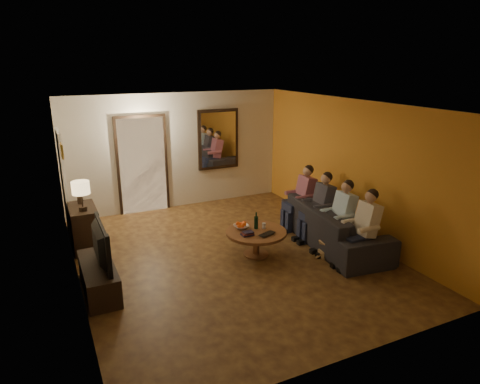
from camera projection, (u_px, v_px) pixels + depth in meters
name	position (u px, v px, depth m)	size (l,w,h in m)	color
floor	(232.00, 256.00, 7.46)	(5.00, 6.00, 0.01)	#3A1E0F
ceiling	(231.00, 105.00, 6.69)	(5.00, 6.00, 0.01)	white
back_wall	(177.00, 151.00, 9.66)	(5.00, 0.02, 2.60)	beige
front_wall	(349.00, 257.00, 4.49)	(5.00, 0.02, 2.60)	beige
left_wall	(71.00, 206.00, 6.05)	(0.02, 6.00, 2.60)	beige
right_wall	(351.00, 169.00, 8.10)	(0.02, 6.00, 2.60)	beige
orange_accent	(351.00, 169.00, 8.10)	(0.01, 6.00, 2.60)	orange
kitchen_doorway	(143.00, 166.00, 9.39)	(1.00, 0.06, 2.10)	#FFE0A5
door_trim	(143.00, 166.00, 9.38)	(1.12, 0.04, 2.22)	black
fridge_glimpse	(154.00, 171.00, 9.54)	(0.45, 0.03, 1.70)	silver
mirror_frame	(218.00, 139.00, 9.98)	(1.00, 0.05, 1.40)	black
mirror_glass	(219.00, 140.00, 9.95)	(0.86, 0.02, 1.26)	white
white_door	(64.00, 184.00, 8.13)	(0.06, 0.85, 2.04)	white
framed_art	(62.00, 151.00, 7.02)	(0.03, 0.28, 0.24)	#B28C33
art_canvas	(63.00, 151.00, 7.03)	(0.01, 0.22, 0.18)	brown
dresser	(84.00, 227.00, 7.70)	(0.45, 0.87, 0.78)	black
table_lamp	(82.00, 196.00, 7.32)	(0.30, 0.30, 0.54)	beige
flower_vase	(79.00, 192.00, 7.71)	(0.14, 0.14, 0.44)	red
tv_stand	(99.00, 278.00, 6.28)	(0.45, 1.30, 0.43)	black
tv	(95.00, 245.00, 6.12)	(0.14, 1.09, 0.63)	black
sofa	(334.00, 225.00, 7.88)	(1.00, 2.55, 0.74)	black
person_a	(364.00, 231.00, 6.99)	(0.60, 0.40, 1.20)	tan
person_b	(340.00, 219.00, 7.51)	(0.60, 0.40, 1.20)	tan
person_c	(320.00, 209.00, 8.03)	(0.60, 0.40, 1.20)	tan
person_d	(302.00, 200.00, 8.54)	(0.60, 0.40, 1.20)	tan
dog	(333.00, 241.00, 7.40)	(0.56, 0.24, 0.56)	#A17C4A
coffee_table	(256.00, 243.00, 7.45)	(1.05, 1.05, 0.45)	brown
bowl	(241.00, 227.00, 7.49)	(0.26, 0.26, 0.06)	white
oranges	(241.00, 223.00, 7.47)	(0.20, 0.20, 0.08)	#FF5915
wine_bottle	(256.00, 220.00, 7.44)	(0.07, 0.07, 0.31)	black
wine_glass	(264.00, 226.00, 7.48)	(0.06, 0.06, 0.10)	silver
book_stack	(247.00, 233.00, 7.20)	(0.20, 0.15, 0.07)	black
laptop	(269.00, 235.00, 7.18)	(0.33, 0.21, 0.03)	black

